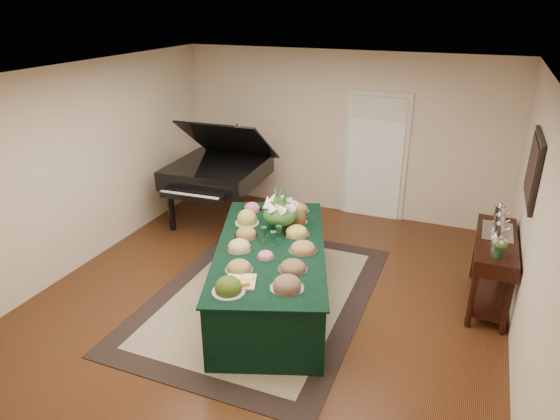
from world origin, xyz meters
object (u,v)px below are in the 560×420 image
at_px(grand_piano, 218,171).
at_px(floral_centerpiece, 280,210).
at_px(buffet_table, 271,274).
at_px(mahogany_sideboard, 494,253).

bearing_deg(grand_piano, floral_centerpiece, -41.35).
height_order(buffet_table, mahogany_sideboard, mahogany_sideboard).
bearing_deg(buffet_table, mahogany_sideboard, 21.95).
xyz_separation_m(grand_piano, mahogany_sideboard, (4.19, -0.96, -0.18)).
xyz_separation_m(buffet_table, mahogany_sideboard, (2.43, 0.98, 0.29)).
distance_m(buffet_table, mahogany_sideboard, 2.64).
xyz_separation_m(floral_centerpiece, grand_piano, (-1.69, 1.49, -0.18)).
height_order(grand_piano, mahogany_sideboard, grand_piano).
distance_m(buffet_table, grand_piano, 2.66).
xyz_separation_m(floral_centerpiece, mahogany_sideboard, (2.50, 0.53, -0.37)).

